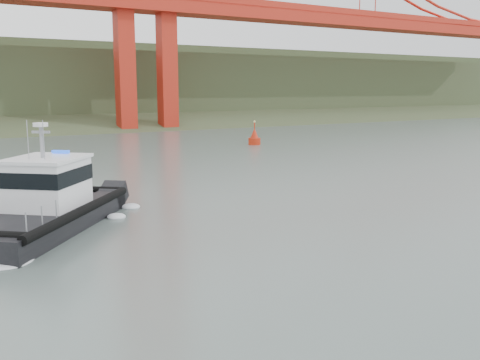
% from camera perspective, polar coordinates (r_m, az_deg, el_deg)
% --- Properties ---
extents(ground, '(400.00, 400.00, 0.00)m').
position_cam_1_polar(ground, '(23.81, 6.29, -8.90)').
color(ground, '#47554F').
rests_on(ground, ground).
extents(patrol_boat, '(11.35, 12.33, 5.99)m').
position_cam_1_polar(patrol_boat, '(30.97, -20.09, -2.19)').
color(patrol_boat, black).
rests_on(patrol_boat, ground).
extents(nav_buoy, '(1.66, 1.66, 3.46)m').
position_cam_1_polar(nav_buoy, '(72.91, 1.55, 4.50)').
color(nav_buoy, '#B6220C').
rests_on(nav_buoy, ground).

